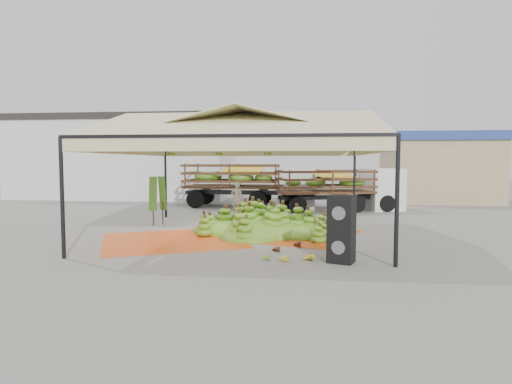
# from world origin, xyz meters

# --- Properties ---
(ground) EXTENTS (90.00, 90.00, 0.00)m
(ground) POSITION_xyz_m (0.00, 0.00, 0.00)
(ground) COLOR slate
(ground) RESTS_ON ground
(canopy_tent) EXTENTS (8.10, 8.10, 4.00)m
(canopy_tent) POSITION_xyz_m (0.00, 0.00, 3.30)
(canopy_tent) COLOR black
(canopy_tent) RESTS_ON ground
(building_white) EXTENTS (14.30, 6.30, 5.40)m
(building_white) POSITION_xyz_m (-10.00, 14.00, 2.71)
(building_white) COLOR silver
(building_white) RESTS_ON ground
(building_tan) EXTENTS (6.30, 5.30, 4.10)m
(building_tan) POSITION_xyz_m (10.00, 13.00, 2.07)
(building_tan) COLOR tan
(building_tan) RESTS_ON ground
(tarp_left) EXTENTS (5.28, 5.19, 0.01)m
(tarp_left) POSITION_xyz_m (-2.06, -1.32, 0.01)
(tarp_left) COLOR #EC4D16
(tarp_left) RESTS_ON ground
(tarp_right) EXTENTS (4.56, 4.67, 0.01)m
(tarp_right) POSITION_xyz_m (1.67, -0.04, 0.01)
(tarp_right) COLOR red
(tarp_right) RESTS_ON ground
(banana_heap) EXTENTS (5.85, 5.21, 1.07)m
(banana_heap) POSITION_xyz_m (0.65, 0.11, 0.54)
(banana_heap) COLOR #49811A
(banana_heap) RESTS_ON ground
(hand_yellow_a) EXTENTS (0.55, 0.50, 0.20)m
(hand_yellow_a) POSITION_xyz_m (1.39, -3.70, 0.10)
(hand_yellow_a) COLOR gold
(hand_yellow_a) RESTS_ON ground
(hand_yellow_b) EXTENTS (0.65, 0.64, 0.23)m
(hand_yellow_b) POSITION_xyz_m (1.99, -3.70, 0.11)
(hand_yellow_b) COLOR #BA8A25
(hand_yellow_b) RESTS_ON ground
(hand_red_a) EXTENTS (0.56, 0.49, 0.23)m
(hand_red_a) POSITION_xyz_m (1.65, -1.95, 0.11)
(hand_red_a) COLOR #602E16
(hand_red_a) RESTS_ON ground
(hand_red_b) EXTENTS (0.57, 0.53, 0.21)m
(hand_red_b) POSITION_xyz_m (1.13, -2.69, 0.10)
(hand_red_b) COLOR #5A2C14
(hand_red_b) RESTS_ON ground
(hand_green) EXTENTS (0.45, 0.39, 0.18)m
(hand_green) POSITION_xyz_m (0.95, -3.63, 0.09)
(hand_green) COLOR #437318
(hand_green) RESTS_ON ground
(hanging_bunches) EXTENTS (3.24, 0.24, 0.20)m
(hanging_bunches) POSITION_xyz_m (-0.67, -0.98, 2.62)
(hanging_bunches) COLOR #427318
(hanging_bunches) RESTS_ON ground
(speaker_stack) EXTENTS (0.72, 0.68, 1.61)m
(speaker_stack) POSITION_xyz_m (2.80, -3.70, 0.80)
(speaker_stack) COLOR black
(speaker_stack) RESTS_ON ground
(banana_leaves) EXTENTS (0.96, 1.36, 3.70)m
(banana_leaves) POSITION_xyz_m (-3.70, 1.40, 0.00)
(banana_leaves) COLOR #2C6E1D
(banana_leaves) RESTS_ON ground
(vendor) EXTENTS (0.55, 0.36, 1.50)m
(vendor) POSITION_xyz_m (-1.05, 5.08, 0.75)
(vendor) COLOR gray
(vendor) RESTS_ON ground
(truck_left) EXTENTS (6.96, 2.65, 2.36)m
(truck_left) POSITION_xyz_m (-0.62, 8.72, 1.45)
(truck_left) COLOR #482C18
(truck_left) RESTS_ON ground
(truck_right) EXTENTS (6.36, 3.72, 2.07)m
(truck_right) POSITION_xyz_m (3.94, 7.40, 1.27)
(truck_right) COLOR #52321B
(truck_right) RESTS_ON ground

